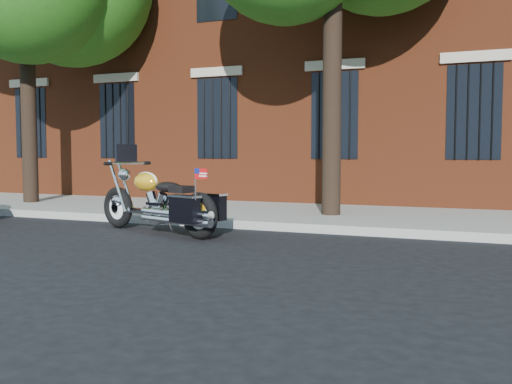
% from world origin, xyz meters
% --- Properties ---
extents(ground, '(120.00, 120.00, 0.00)m').
position_xyz_m(ground, '(0.00, 0.00, 0.00)').
color(ground, black).
rests_on(ground, ground).
extents(curb, '(40.00, 0.16, 0.15)m').
position_xyz_m(curb, '(0.00, 1.38, 0.07)').
color(curb, gray).
rests_on(curb, ground).
extents(sidewalk, '(40.00, 3.60, 0.15)m').
position_xyz_m(sidewalk, '(0.00, 3.26, 0.07)').
color(sidewalk, gray).
rests_on(sidewalk, ground).
extents(building, '(26.00, 10.08, 12.00)m').
position_xyz_m(building, '(0.00, 10.06, 6.00)').
color(building, maroon).
rests_on(building, ground).
extents(motorcycle, '(2.74, 1.44, 1.49)m').
position_xyz_m(motorcycle, '(-1.68, 0.24, 0.50)').
color(motorcycle, black).
rests_on(motorcycle, ground).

